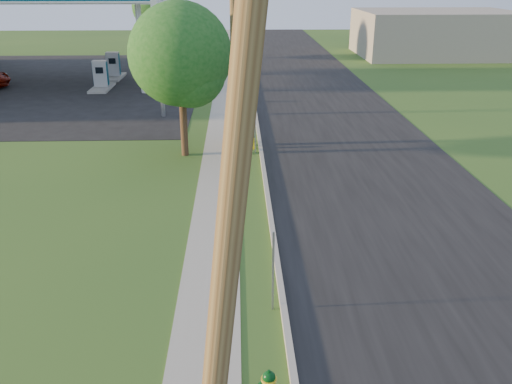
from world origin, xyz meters
TOP-DOWN VIEW (x-y plane):
  - road at (4.50, 10.00)m, footprint 8.00×120.00m
  - curb at (0.50, 10.00)m, footprint 0.15×120.00m
  - sidewalk at (-1.25, 10.00)m, footprint 1.50×120.00m
  - forecourt at (-16.00, 32.00)m, footprint 26.00×28.00m
  - utility_pole_near at (-0.60, -1.00)m, footprint 1.40×0.32m
  - utility_pole_mid at (-0.60, 17.00)m, footprint 1.40×0.32m
  - utility_pole_far at (-0.60, 35.00)m, footprint 1.40×0.32m
  - sign_post_near at (0.25, 4.20)m, footprint 0.05×0.04m
  - sign_post_mid at (0.25, 16.00)m, footprint 0.05×0.04m
  - sign_post_far at (0.25, 28.20)m, footprint 0.05×0.04m
  - fuel_pump_ne at (-9.50, 30.00)m, footprint 1.20×3.20m
  - fuel_pump_se at (-9.50, 34.00)m, footprint 1.20×3.20m
  - price_pylon at (-4.50, 22.50)m, footprint 0.34×2.04m
  - distant_building at (18.00, 45.00)m, footprint 14.00×10.00m
  - tree_verge at (-2.66, 15.70)m, footprint 4.15×4.15m
  - tree_lot at (-7.17, 43.36)m, footprint 4.47×4.47m
  - hydrant_mid at (0.14, 16.55)m, footprint 0.35×0.31m
  - hydrant_far at (0.06, 25.74)m, footprint 0.36×0.32m

SIDE VIEW (x-z plane):
  - road at x=4.50m, z-range 0.00..0.02m
  - forecourt at x=-16.00m, z-range 0.00..0.02m
  - sidewalk at x=-1.25m, z-range 0.00..0.03m
  - curb at x=0.50m, z-range 0.00..0.15m
  - hydrant_mid at x=0.14m, z-range -0.01..0.67m
  - hydrant_far at x=0.06m, z-range -0.01..0.69m
  - fuel_pump_ne at x=-9.50m, z-range -0.23..1.67m
  - fuel_pump_se at x=-9.50m, z-range -0.23..1.67m
  - sign_post_near at x=0.25m, z-range 0.00..2.00m
  - sign_post_mid at x=0.25m, z-range 0.00..2.00m
  - sign_post_far at x=0.25m, z-range 0.00..2.00m
  - distant_building at x=18.00m, z-range 0.00..4.00m
  - tree_verge at x=-2.66m, z-range 0.90..7.20m
  - tree_lot at x=-7.17m, z-range 0.97..7.74m
  - utility_pole_near at x=-0.60m, z-range 0.06..9.54m
  - utility_pole_far at x=-0.60m, z-range 0.05..9.56m
  - utility_pole_mid at x=-0.60m, z-range 0.05..9.85m
  - price_pylon at x=-4.50m, z-range 2.01..8.86m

